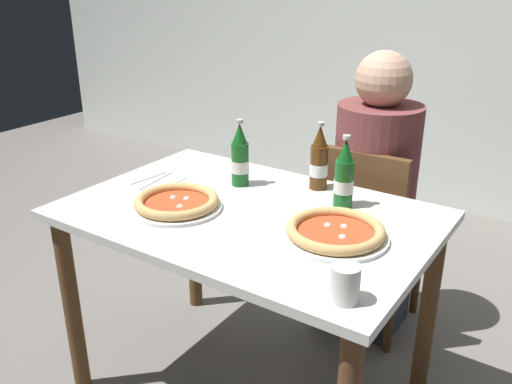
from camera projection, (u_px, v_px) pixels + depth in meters
name	position (u px, v px, depth m)	size (l,w,h in m)	color
back_wall_tiled	(455.00, 2.00, 3.29)	(7.00, 0.10, 2.60)	silver
dining_table_main	(248.00, 241.00, 1.86)	(1.20, 0.80, 0.75)	silver
chair_behind_table	(366.00, 229.00, 2.29)	(0.40, 0.40, 0.85)	brown
diner_seated	(373.00, 203.00, 2.29)	(0.34, 0.34, 1.21)	#2D3342
pizza_margherita_near	(335.00, 232.00, 1.62)	(0.32, 0.32, 0.04)	white
pizza_marinara_far	(177.00, 203.00, 1.82)	(0.30, 0.30, 0.04)	white
beer_bottle_left	(240.00, 158.00, 1.99)	(0.07, 0.07, 0.25)	#14591E
beer_bottle_center	(344.00, 177.00, 1.81)	(0.07, 0.07, 0.25)	#14591E
beer_bottle_right	(319.00, 161.00, 1.96)	(0.07, 0.07, 0.25)	#512D0F
napkin_with_cutlery	(152.00, 180.00, 2.07)	(0.19, 0.19, 0.01)	white
paper_cup	(345.00, 283.00, 1.31)	(0.07, 0.07, 0.10)	white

